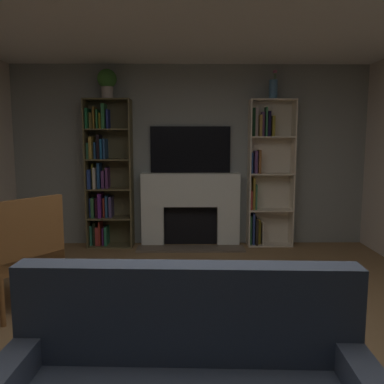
{
  "coord_description": "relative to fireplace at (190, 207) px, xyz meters",
  "views": [
    {
      "loc": [
        -0.05,
        -2.74,
        1.57
      ],
      "look_at": [
        0.0,
        1.27,
        1.03
      ],
      "focal_mm": 37.82,
      "sensor_mm": 36.0,
      "label": 1
    }
  ],
  "objects": [
    {
      "name": "potted_plant",
      "position": [
        -1.16,
        -0.03,
        1.78
      ],
      "size": [
        0.27,
        0.27,
        0.41
      ],
      "color": "beige",
      "rests_on": "bookshelf_left"
    },
    {
      "name": "fireplace",
      "position": [
        0.0,
        0.0,
        0.0
      ],
      "size": [
        1.52,
        0.54,
        1.06
      ],
      "color": "white",
      "rests_on": "ground_plane"
    },
    {
      "name": "tv",
      "position": [
        0.0,
        0.09,
        0.83
      ],
      "size": [
        1.15,
        0.06,
        0.67
      ],
      "primitive_type": "cube",
      "color": "black",
      "rests_on": "fireplace"
    },
    {
      "name": "bookshelf_right",
      "position": [
        1.08,
        0.02,
        0.5
      ],
      "size": [
        0.65,
        0.28,
        2.11
      ],
      "color": "beige",
      "rests_on": "ground_plane"
    },
    {
      "name": "vase_with_flowers",
      "position": [
        1.16,
        -0.03,
        1.69
      ],
      "size": [
        0.12,
        0.12,
        0.4
      ],
      "color": "teal",
      "rests_on": "bookshelf_right"
    },
    {
      "name": "ground_plane",
      "position": [
        0.0,
        -3.06,
        -0.56
      ],
      "size": [
        7.64,
        7.64,
        0.0
      ],
      "primitive_type": "plane",
      "color": "olive"
    },
    {
      "name": "armchair",
      "position": [
        -1.57,
        -2.22,
        -0.02
      ],
      "size": [
        0.88,
        0.88,
        1.05
      ],
      "color": "brown",
      "rests_on": "ground_plane"
    },
    {
      "name": "wall_back_accent",
      "position": [
        0.0,
        0.15,
        0.74
      ],
      "size": [
        5.25,
        0.06,
        2.61
      ],
      "primitive_type": "cube",
      "color": "gray",
      "rests_on": "ground_plane"
    },
    {
      "name": "bookshelf_left",
      "position": [
        -1.24,
        -0.0,
        0.46
      ],
      "size": [
        0.65,
        0.33,
        2.11
      ],
      "color": "brown",
      "rests_on": "ground_plane"
    },
    {
      "name": "coffee_table",
      "position": [
        -0.06,
        -3.37,
        -0.21
      ],
      "size": [
        0.77,
        0.54,
        0.41
      ],
      "color": "brown",
      "rests_on": "ground_plane"
    }
  ]
}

